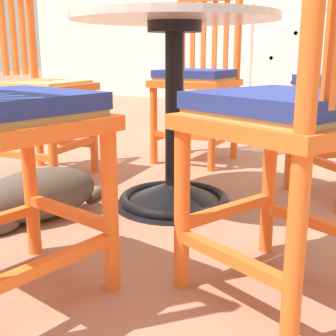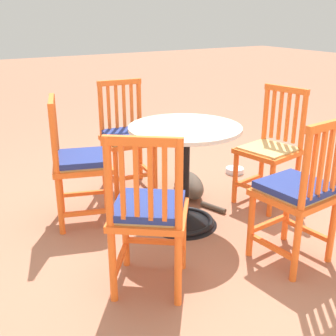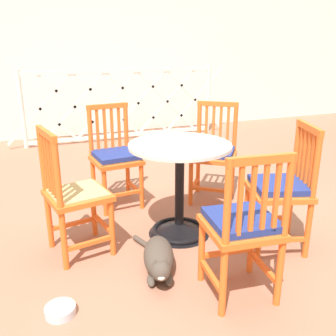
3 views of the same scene
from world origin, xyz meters
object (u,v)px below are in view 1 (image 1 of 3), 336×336
at_px(orange_chair_at_corner, 36,87).
at_px(tabby_cat, 30,196).
at_px(cafe_table, 174,135).
at_px(orange_chair_facing_out, 198,80).
at_px(orange_chair_by_planter, 293,118).

relative_size(orange_chair_at_corner, tabby_cat, 1.23).
bearing_deg(cafe_table, orange_chair_facing_out, 113.50).
xyz_separation_m(cafe_table, tabby_cat, (-0.33, -0.44, -0.19)).
bearing_deg(orange_chair_by_planter, orange_chair_at_corner, 162.22).
bearing_deg(orange_chair_at_corner, cafe_table, -0.90).
bearing_deg(orange_chair_facing_out, cafe_table, -66.50).
relative_size(orange_chair_at_corner, orange_chair_by_planter, 1.00).
relative_size(orange_chair_by_planter, tabby_cat, 1.23).
distance_m(orange_chair_by_planter, orange_chair_facing_out, 1.48).
height_order(orange_chair_facing_out, tabby_cat, orange_chair_facing_out).
xyz_separation_m(orange_chair_by_planter, orange_chair_facing_out, (-0.92, 1.16, 0.00)).
xyz_separation_m(cafe_table, orange_chair_facing_out, (-0.32, 0.73, 0.16)).
bearing_deg(tabby_cat, orange_chair_at_corner, 135.05).
relative_size(cafe_table, tabby_cat, 1.02).
xyz_separation_m(orange_chair_at_corner, orange_chair_facing_out, (0.47, 0.72, 0.01)).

